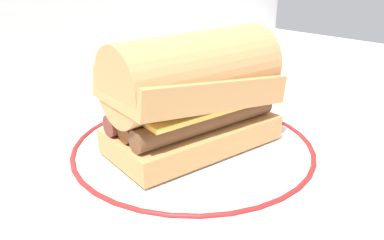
# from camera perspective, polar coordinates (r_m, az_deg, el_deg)

# --- Properties ---
(ground_plane) EXTENTS (1.50, 1.50, 0.00)m
(ground_plane) POSITION_cam_1_polar(r_m,az_deg,el_deg) (0.46, 2.50, -5.98)
(ground_plane) COLOR beige
(plate) EXTENTS (0.29, 0.29, 0.01)m
(plate) POSITION_cam_1_polar(r_m,az_deg,el_deg) (0.46, 0.00, -4.23)
(plate) COLOR white
(plate) RESTS_ON ground_plane
(sausage_sandwich) EXTENTS (0.20, 0.13, 0.12)m
(sausage_sandwich) POSITION_cam_1_polar(r_m,az_deg,el_deg) (0.44, 0.00, 3.89)
(sausage_sandwich) COLOR tan
(sausage_sandwich) RESTS_ON plate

